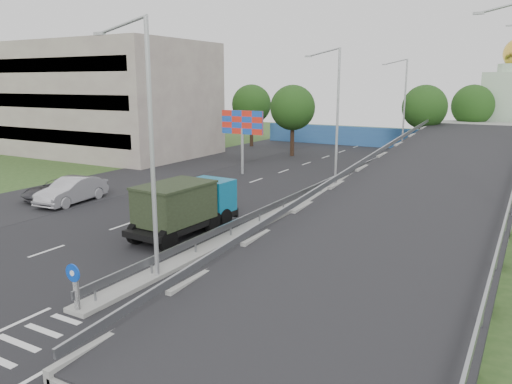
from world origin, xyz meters
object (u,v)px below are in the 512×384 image
Objects in this scene: lamp_post_near at (147,137)px; parked_car_c at (59,189)px; dump_truck at (185,205)px; lamp_post_far at (403,102)px; lamp_post_mid at (335,111)px; billboard at (242,126)px; sign_bollard at (75,287)px; parked_car_b at (72,190)px.

lamp_post_near is 2.07× the size of parked_car_c.
lamp_post_near reaches higher than parked_car_c.
parked_car_c is at bearing 173.06° from dump_truck.
lamp_post_far is at bearing 90.00° from lamp_post_near.
lamp_post_near and lamp_post_mid have the same top height.
lamp_post_near is 7.38m from dump_truck.
billboard reaches higher than dump_truck.
billboard is at bearing 112.49° from lamp_post_near.
dump_truck is at bearing 115.02° from lamp_post_near.
lamp_post_mid is at bearing 48.19° from parked_car_c.
lamp_post_near reaches higher than billboard.
lamp_post_mid is 1.53× the size of dump_truck.
lamp_post_far is (0.00, 40.00, 0.00)m from lamp_post_near.
lamp_post_near is 1.00× the size of lamp_post_mid.
lamp_post_far is at bearing 74.00° from parked_car_c.
lamp_post_near is at bearing -17.82° from parked_car_c.
sign_bollard is at bearing -90.14° from lamp_post_far.
dump_truck is (-2.56, 5.49, -4.22)m from lamp_post_near.
billboard is at bearing 67.11° from parked_car_b.
lamp_post_mid and lamp_post_far have the same top height.
sign_bollard is at bearing -46.52° from parked_car_b.
parked_car_c is at bearing -112.93° from billboard.
parked_car_b is (-4.31, -14.66, -3.33)m from billboard.
billboard is at bearing -116.84° from lamp_post_far.
parked_car_c is (-1.74, 0.37, -0.18)m from parked_car_b.
billboard is 0.83× the size of dump_truck.
dump_truck is (-2.56, -34.51, -4.22)m from lamp_post_far.
parked_car_c is at bearing 161.43° from parked_car_b.
billboard is (-9.00, 25.83, 3.15)m from sign_bollard.
lamp_post_far is at bearing 89.86° from sign_bollard.
sign_bollard is at bearing -72.18° from dump_truck.
lamp_post_far is 1.53× the size of dump_truck.
sign_bollard is 0.17× the size of lamp_post_mid.
sign_bollard is 0.30× the size of billboard.
sign_bollard reaches higher than parked_car_c.
lamp_post_mid is at bearing -90.00° from lamp_post_far.
lamp_post_mid is (0.11, 23.83, 4.77)m from sign_bollard.
lamp_post_far reaches higher than parked_car_b.
parked_car_c is at bearing 153.04° from lamp_post_near.
lamp_post_near is at bearing -61.91° from dump_truck.
billboard is (-9.11, -18.00, -1.62)m from lamp_post_far.
dump_truck is (-2.56, -14.51, -4.22)m from lamp_post_mid.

